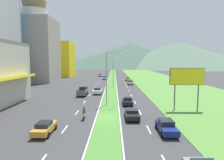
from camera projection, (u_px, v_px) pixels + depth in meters
ground_plane at (108, 118)px, 27.57m from camera, size 600.00×600.00×0.00m
grass_median at (112, 79)px, 87.27m from camera, size 3.20×240.00×0.06m
grass_verge_right at (157, 79)px, 87.05m from camera, size 24.00×240.00×0.06m
lane_dash_left_2 at (65, 129)px, 22.87m from camera, size 0.16×2.80×0.01m
lane_dash_left_3 at (77, 112)px, 30.45m from camera, size 0.16×2.80×0.01m
lane_dash_left_4 at (84, 102)px, 38.03m from camera, size 0.16×2.80×0.01m
lane_dash_left_5 at (89, 95)px, 45.60m from camera, size 0.16×2.80×0.01m
lane_dash_left_6 at (93, 91)px, 53.18m from camera, size 0.16×2.80×0.01m
lane_dash_left_7 at (95, 87)px, 60.76m from camera, size 0.16×2.80×0.01m
lane_dash_left_8 at (98, 84)px, 68.33m from camera, size 0.16×2.80×0.01m
lane_dash_left_9 at (99, 82)px, 75.91m from camera, size 0.16×2.80×0.01m
lane_dash_left_10 at (101, 80)px, 83.49m from camera, size 0.16×2.80×0.01m
lane_dash_right_2 at (149, 129)px, 22.76m from camera, size 0.16×2.80×0.01m
lane_dash_right_3 at (140, 112)px, 30.34m from camera, size 0.16×2.80×0.01m
lane_dash_right_4 at (135, 102)px, 37.92m from camera, size 0.16×2.80×0.01m
lane_dash_right_5 at (131, 95)px, 45.49m from camera, size 0.16×2.80×0.01m
lane_dash_right_6 at (129, 91)px, 53.07m from camera, size 0.16×2.80×0.01m
lane_dash_right_7 at (127, 87)px, 60.65m from camera, size 0.16×2.80×0.01m
lane_dash_right_8 at (126, 84)px, 68.22m from camera, size 0.16×2.80×0.01m
lane_dash_right_9 at (124, 82)px, 75.80m from camera, size 0.16×2.80×0.01m
lane_dash_right_10 at (123, 80)px, 83.38m from camera, size 0.16×2.80×0.01m
edge_line_median_left at (108, 79)px, 87.29m from camera, size 0.16×240.00×0.01m
edge_line_median_right at (116, 79)px, 87.25m from camera, size 0.16×240.00×0.01m
domed_building at (36, 44)px, 75.86m from camera, size 15.73×15.73×36.10m
midrise_colored at (58, 59)px, 103.62m from camera, size 15.61×15.61×18.60m
hill_far_left at (56, 55)px, 308.47m from camera, size 121.96×121.96×36.79m
hill_far_center at (131, 55)px, 288.32m from camera, size 220.72×220.72×36.38m
hill_far_right at (177, 55)px, 252.20m from camera, size 196.44×196.44×33.99m
street_lamp_near at (108, 75)px, 34.78m from camera, size 2.99×0.46×9.96m
street_lamp_mid at (112, 70)px, 60.72m from camera, size 3.21×0.41×9.18m
billboard_roadside at (187, 78)px, 31.22m from camera, size 5.80×0.28×7.14m
car_0 at (127, 101)px, 35.69m from camera, size 1.89×4.02×1.48m
car_1 at (127, 79)px, 79.59m from camera, size 1.89×4.79×1.42m
car_3 at (100, 75)px, 102.36m from camera, size 1.93×4.11×1.52m
car_4 at (98, 91)px, 47.48m from camera, size 2.03×4.17×1.61m
car_5 at (130, 82)px, 66.76m from camera, size 1.93×4.13×1.51m
car_6 at (166, 126)px, 21.64m from camera, size 1.87×4.29×1.51m
car_7 at (132, 114)px, 27.01m from camera, size 1.99×4.42×1.38m
car_8 at (104, 78)px, 85.65m from camera, size 1.87×4.59×1.52m
car_9 at (45, 128)px, 21.37m from camera, size 1.86×4.10×1.39m
pickup_truck_0 at (83, 91)px, 45.58m from camera, size 2.18×5.40×2.00m
motorcycle_rider at (84, 114)px, 26.58m from camera, size 0.36×2.00×1.80m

